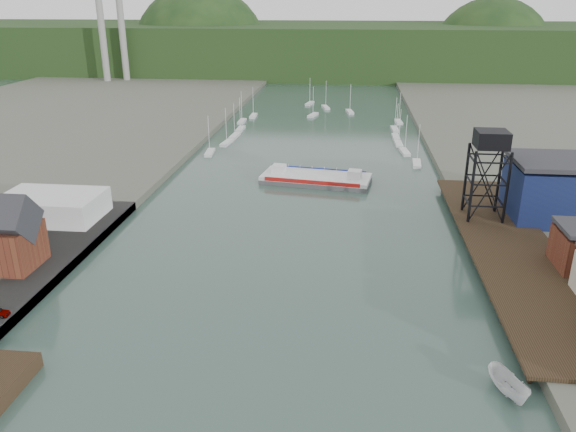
# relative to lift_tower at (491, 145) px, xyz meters

# --- Properties ---
(east_pier) EXTENTS (14.00, 70.00, 2.45)m
(east_pier) POSITION_rel_lift_tower_xyz_m (2.00, -13.00, -13.75)
(east_pier) COLOR black
(east_pier) RESTS_ON ground
(white_shed) EXTENTS (18.00, 12.00, 4.50)m
(white_shed) POSITION_rel_lift_tower_xyz_m (-79.00, -8.00, -11.80)
(white_shed) COLOR silver
(white_shed) RESTS_ON west_quay
(lift_tower) EXTENTS (6.50, 6.50, 16.00)m
(lift_tower) POSITION_rel_lift_tower_xyz_m (0.00, 0.00, 0.00)
(lift_tower) COLOR black
(lift_tower) RESTS_ON east_pier
(blue_shed) EXTENTS (20.50, 14.50, 11.30)m
(blue_shed) POSITION_rel_lift_tower_xyz_m (15.00, 2.00, -8.59)
(blue_shed) COLOR #0E103E
(blue_shed) RESTS_ON east_land
(marina_sailboats) EXTENTS (57.71, 92.65, 0.90)m
(marina_sailboats) POSITION_rel_lift_tower_xyz_m (-34.92, 80.46, -15.30)
(marina_sailboats) COLOR silver
(marina_sailboats) RESTS_ON ground
(smokestacks) EXTENTS (11.20, 8.20, 60.00)m
(smokestacks) POSITION_rel_lift_tower_xyz_m (-141.00, 174.50, 14.35)
(smokestacks) COLOR gray
(smokestacks) RESTS_ON ground
(distant_hills) EXTENTS (500.00, 120.00, 80.00)m
(distant_hills) POSITION_rel_lift_tower_xyz_m (-38.98, 243.35, -5.27)
(distant_hills) COLOR black
(distant_hills) RESTS_ON ground
(chain_ferry) EXTENTS (25.82, 13.32, 3.55)m
(chain_ferry) POSITION_rel_lift_tower_xyz_m (-32.08, 23.76, -14.63)
(chain_ferry) COLOR #4A494C
(chain_ferry) RESTS_ON ground
(motorboat) EXTENTS (4.45, 6.83, 2.47)m
(motorboat) POSITION_rel_lift_tower_xyz_m (-6.99, -48.51, -14.41)
(motorboat) COLOR silver
(motorboat) RESTS_ON ground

